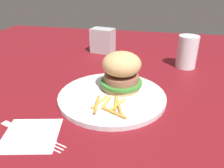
% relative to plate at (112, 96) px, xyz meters
% --- Properties ---
extents(ground_plane, '(1.60, 1.60, 0.00)m').
position_rel_plate_xyz_m(ground_plane, '(0.01, -0.02, -0.01)').
color(ground_plane, maroon).
extents(plate, '(0.28, 0.28, 0.01)m').
position_rel_plate_xyz_m(plate, '(0.00, 0.00, 0.00)').
color(plate, silver).
rests_on(plate, ground_plane).
extents(sandwich, '(0.11, 0.11, 0.10)m').
position_rel_plate_xyz_m(sandwich, '(0.02, 0.04, 0.06)').
color(sandwich, tan).
rests_on(sandwich, plate).
extents(fries_pile, '(0.09, 0.09, 0.01)m').
position_rel_plate_xyz_m(fries_pile, '(0.01, -0.06, 0.01)').
color(fries_pile, gold).
rests_on(fries_pile, plate).
extents(napkin, '(0.13, 0.13, 0.00)m').
position_rel_plate_xyz_m(napkin, '(-0.13, -0.18, -0.01)').
color(napkin, white).
rests_on(napkin, ground_plane).
extents(fork, '(0.17, 0.07, 0.00)m').
position_rel_plate_xyz_m(fork, '(-0.13, -0.18, -0.00)').
color(fork, silver).
rests_on(fork, napkin).
extents(drink_glass, '(0.07, 0.07, 0.11)m').
position_rel_plate_xyz_m(drink_glass, '(0.20, 0.27, 0.05)').
color(drink_glass, silver).
rests_on(drink_glass, ground_plane).
extents(napkin_dispenser, '(0.10, 0.08, 0.10)m').
position_rel_plate_xyz_m(napkin_dispenser, '(-0.12, 0.37, 0.04)').
color(napkin_dispenser, '#B7BABF').
rests_on(napkin_dispenser, ground_plane).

